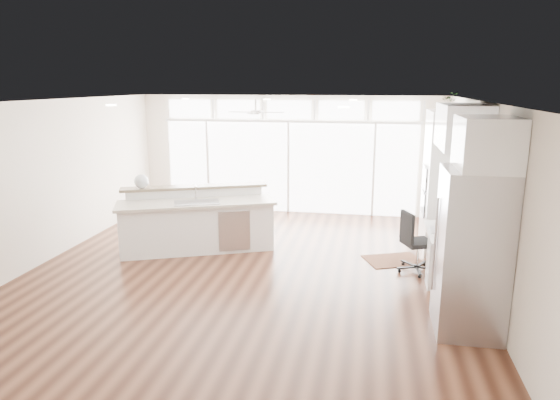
# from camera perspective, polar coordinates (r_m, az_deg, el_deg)

# --- Properties ---
(floor) EXTENTS (7.00, 8.00, 0.02)m
(floor) POSITION_cam_1_polar(r_m,az_deg,el_deg) (8.13, -3.70, -8.27)
(floor) COLOR #3A1D11
(floor) RESTS_ON ground
(ceiling) EXTENTS (7.00, 8.00, 0.02)m
(ceiling) POSITION_cam_1_polar(r_m,az_deg,el_deg) (7.57, -4.01, 11.18)
(ceiling) COLOR white
(ceiling) RESTS_ON wall_back
(wall_back) EXTENTS (7.00, 0.04, 2.70)m
(wall_back) POSITION_cam_1_polar(r_m,az_deg,el_deg) (11.60, 1.05, 5.22)
(wall_back) COLOR beige
(wall_back) RESTS_ON floor
(wall_front) EXTENTS (7.00, 0.04, 2.70)m
(wall_front) POSITION_cam_1_polar(r_m,az_deg,el_deg) (4.16, -17.83, -10.33)
(wall_front) COLOR beige
(wall_front) RESTS_ON floor
(wall_left) EXTENTS (0.04, 8.00, 2.70)m
(wall_left) POSITION_cam_1_polar(r_m,az_deg,el_deg) (9.24, -25.40, 1.87)
(wall_left) COLOR beige
(wall_left) RESTS_ON floor
(wall_right) EXTENTS (0.04, 8.00, 2.70)m
(wall_right) POSITION_cam_1_polar(r_m,az_deg,el_deg) (7.67, 22.37, 0.06)
(wall_right) COLOR beige
(wall_right) RESTS_ON floor
(glass_wall) EXTENTS (5.80, 0.06, 2.08)m
(glass_wall) POSITION_cam_1_polar(r_m,az_deg,el_deg) (11.59, 1.00, 3.71)
(glass_wall) COLOR white
(glass_wall) RESTS_ON wall_back
(transom_row) EXTENTS (5.90, 0.06, 0.40)m
(transom_row) POSITION_cam_1_polar(r_m,az_deg,el_deg) (11.44, 1.02, 10.29)
(transom_row) COLOR white
(transom_row) RESTS_ON wall_back
(desk_window) EXTENTS (0.04, 0.85, 0.85)m
(desk_window) POSITION_cam_1_polar(r_m,az_deg,el_deg) (7.91, 21.79, 1.97)
(desk_window) COLOR white
(desk_window) RESTS_ON wall_right
(ceiling_fan) EXTENTS (1.16, 1.16, 0.32)m
(ceiling_fan) POSITION_cam_1_polar(r_m,az_deg,el_deg) (10.42, -2.79, 10.54)
(ceiling_fan) COLOR silver
(ceiling_fan) RESTS_ON ceiling
(recessed_lights) EXTENTS (3.40, 3.00, 0.02)m
(recessed_lights) POSITION_cam_1_polar(r_m,az_deg,el_deg) (7.77, -3.64, 11.09)
(recessed_lights) COLOR beige
(recessed_lights) RESTS_ON ceiling
(oven_cabinet) EXTENTS (0.64, 1.20, 2.50)m
(oven_cabinet) POSITION_cam_1_polar(r_m,az_deg,el_deg) (9.37, 18.20, 2.01)
(oven_cabinet) COLOR white
(oven_cabinet) RESTS_ON floor
(desk_nook) EXTENTS (0.72, 1.30, 0.76)m
(desk_nook) POSITION_cam_1_polar(r_m,az_deg,el_deg) (8.15, 18.80, -6.01)
(desk_nook) COLOR white
(desk_nook) RESTS_ON floor
(upper_cabinets) EXTENTS (0.64, 1.30, 0.64)m
(upper_cabinets) POSITION_cam_1_polar(r_m,az_deg,el_deg) (7.76, 20.18, 7.87)
(upper_cabinets) COLOR white
(upper_cabinets) RESTS_ON wall_right
(refrigerator) EXTENTS (0.76, 0.90, 2.00)m
(refrigerator) POSITION_cam_1_polar(r_m,az_deg,el_deg) (6.41, 21.04, -5.55)
(refrigerator) COLOR #A8A8AD
(refrigerator) RESTS_ON floor
(fridge_cabinet) EXTENTS (0.64, 0.90, 0.60)m
(fridge_cabinet) POSITION_cam_1_polar(r_m,az_deg,el_deg) (6.15, 22.60, 6.00)
(fridge_cabinet) COLOR white
(fridge_cabinet) RESTS_ON wall_right
(framed_photos) EXTENTS (0.06, 0.22, 0.80)m
(framed_photos) POSITION_cam_1_polar(r_m,az_deg,el_deg) (8.54, 20.94, 1.78)
(framed_photos) COLOR black
(framed_photos) RESTS_ON wall_right
(kitchen_island) EXTENTS (2.98, 2.05, 1.11)m
(kitchen_island) POSITION_cam_1_polar(r_m,az_deg,el_deg) (9.09, -9.45, -2.34)
(kitchen_island) COLOR white
(kitchen_island) RESTS_ON floor
(rug) EXTENTS (1.12, 0.98, 0.01)m
(rug) POSITION_cam_1_polar(r_m,az_deg,el_deg) (8.82, 12.84, -6.72)
(rug) COLOR #3B1D12
(rug) RESTS_ON floor
(office_chair) EXTENTS (0.66, 0.64, 0.99)m
(office_chair) POSITION_cam_1_polar(r_m,az_deg,el_deg) (8.28, 15.51, -4.65)
(office_chair) COLOR black
(office_chair) RESTS_ON floor
(fishbowl) EXTENTS (0.34, 0.34, 0.25)m
(fishbowl) POSITION_cam_1_polar(r_m,az_deg,el_deg) (9.34, -15.56, 2.06)
(fishbowl) COLOR silver
(fishbowl) RESTS_ON kitchen_island
(monitor) EXTENTS (0.08, 0.45, 0.38)m
(monitor) POSITION_cam_1_polar(r_m,az_deg,el_deg) (7.97, 18.54, -2.13)
(monitor) COLOR black
(monitor) RESTS_ON desk_nook
(keyboard) EXTENTS (0.13, 0.33, 0.02)m
(keyboard) POSITION_cam_1_polar(r_m,az_deg,el_deg) (8.00, 17.24, -3.33)
(keyboard) COLOR silver
(keyboard) RESTS_ON desk_nook
(potted_plant) EXTENTS (0.29, 0.32, 0.24)m
(potted_plant) POSITION_cam_1_polar(r_m,az_deg,el_deg) (9.22, 18.82, 10.40)
(potted_plant) COLOR #2B5524
(potted_plant) RESTS_ON oven_cabinet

